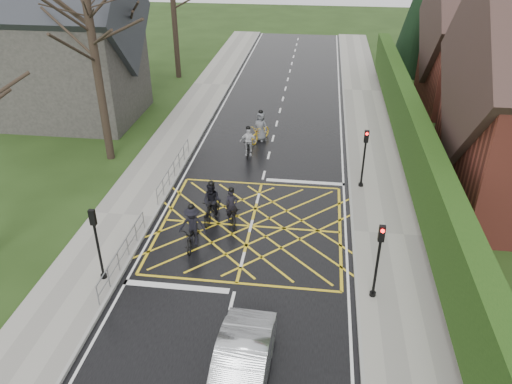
% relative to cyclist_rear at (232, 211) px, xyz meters
% --- Properties ---
extents(ground, '(120.00, 120.00, 0.00)m').
position_rel_cyclist_rear_xyz_m(ground, '(0.92, -0.26, -0.58)').
color(ground, black).
rests_on(ground, ground).
extents(road, '(9.00, 80.00, 0.01)m').
position_rel_cyclist_rear_xyz_m(road, '(0.92, -0.26, -0.57)').
color(road, black).
rests_on(road, ground).
extents(sidewalk_right, '(3.00, 80.00, 0.15)m').
position_rel_cyclist_rear_xyz_m(sidewalk_right, '(6.92, -0.26, -0.50)').
color(sidewalk_right, gray).
rests_on(sidewalk_right, ground).
extents(sidewalk_left, '(3.00, 80.00, 0.15)m').
position_rel_cyclist_rear_xyz_m(sidewalk_left, '(-5.08, -0.26, -0.50)').
color(sidewalk_left, gray).
rests_on(sidewalk_left, ground).
extents(stone_wall, '(0.50, 38.00, 0.70)m').
position_rel_cyclist_rear_xyz_m(stone_wall, '(8.67, 5.74, -0.23)').
color(stone_wall, slate).
rests_on(stone_wall, ground).
extents(hedge, '(0.90, 38.00, 2.80)m').
position_rel_cyclist_rear_xyz_m(hedge, '(8.67, 5.74, 1.52)').
color(hedge, black).
rests_on(hedge, stone_wall).
extents(house_far, '(9.80, 8.80, 10.30)m').
position_rel_cyclist_rear_xyz_m(house_far, '(15.67, 17.74, 3.78)').
color(house_far, maroon).
rests_on(house_far, ground).
extents(conifer, '(4.60, 4.60, 10.00)m').
position_rel_cyclist_rear_xyz_m(conifer, '(11.67, 25.74, 4.42)').
color(conifer, black).
rests_on(conifer, ground).
extents(church, '(8.80, 7.80, 11.00)m').
position_rel_cyclist_rear_xyz_m(church, '(-12.61, 11.74, 4.35)').
color(church, '#2D2B28').
rests_on(church, ground).
extents(tree_near, '(9.24, 9.24, 11.44)m').
position_rel_cyclist_rear_xyz_m(tree_near, '(-8.08, 5.74, 7.34)').
color(tree_near, black).
rests_on(tree_near, ground).
extents(railing_south, '(0.05, 5.04, 1.03)m').
position_rel_cyclist_rear_xyz_m(railing_south, '(-3.73, -3.76, 0.20)').
color(railing_south, slate).
rests_on(railing_south, ground).
extents(railing_north, '(0.05, 6.04, 1.03)m').
position_rel_cyclist_rear_xyz_m(railing_north, '(-3.73, 3.74, 0.21)').
color(railing_north, slate).
rests_on(railing_north, ground).
extents(traffic_light_ne, '(0.24, 0.31, 3.21)m').
position_rel_cyclist_rear_xyz_m(traffic_light_ne, '(6.02, 3.94, 1.08)').
color(traffic_light_ne, black).
rests_on(traffic_light_ne, ground).
extents(traffic_light_se, '(0.24, 0.31, 3.21)m').
position_rel_cyclist_rear_xyz_m(traffic_light_se, '(6.02, -4.46, 1.08)').
color(traffic_light_se, black).
rests_on(traffic_light_se, ground).
extents(traffic_light_sw, '(0.24, 0.31, 3.21)m').
position_rel_cyclist_rear_xyz_m(traffic_light_sw, '(-4.18, -4.76, 1.08)').
color(traffic_light_sw, black).
rests_on(traffic_light_sw, ground).
extents(cyclist_rear, '(1.22, 1.93, 1.78)m').
position_rel_cyclist_rear_xyz_m(cyclist_rear, '(0.00, 0.00, 0.00)').
color(cyclist_rear, black).
rests_on(cyclist_rear, ground).
extents(cyclist_back, '(0.99, 2.07, 2.01)m').
position_rel_cyclist_rear_xyz_m(cyclist_back, '(-0.91, 0.06, 0.18)').
color(cyclist_back, black).
rests_on(cyclist_back, ground).
extents(cyclist_mid, '(1.22, 2.09, 2.00)m').
position_rel_cyclist_rear_xyz_m(cyclist_mid, '(-1.34, -1.96, 0.15)').
color(cyclist_mid, black).
rests_on(cyclist_mid, ground).
extents(cyclist_front, '(1.01, 1.86, 1.82)m').
position_rel_cyclist_rear_xyz_m(cyclist_front, '(-0.27, 7.11, 0.09)').
color(cyclist_front, black).
rests_on(cyclist_front, ground).
extents(cyclist_lead, '(1.47, 2.18, 2.00)m').
position_rel_cyclist_rear_xyz_m(cyclist_lead, '(0.18, 9.30, 0.12)').
color(cyclist_lead, gold).
rests_on(cyclist_lead, ground).
extents(car, '(1.72, 4.57, 1.49)m').
position_rel_cyclist_rear_xyz_m(car, '(1.83, -8.95, 0.17)').
color(car, '#AFB2B6').
rests_on(car, ground).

